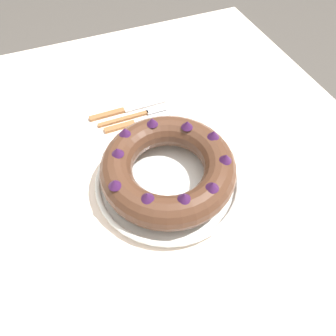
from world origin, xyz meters
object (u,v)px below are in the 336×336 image
(bundt_cake, at_px, (168,168))
(cake_knife, at_px, (133,123))
(serving_dish, at_px, (168,181))
(serving_knife, at_px, (123,110))
(fork, at_px, (137,115))

(bundt_cake, distance_m, cake_knife, 0.22)
(serving_dish, height_order, serving_knife, serving_dish)
(bundt_cake, distance_m, serving_knife, 0.28)
(bundt_cake, height_order, cake_knife, bundt_cake)
(fork, relative_size, serving_knife, 0.90)
(serving_dish, relative_size, fork, 1.68)
(serving_dish, bearing_deg, serving_knife, -175.14)
(serving_dish, xyz_separation_m, cake_knife, (-0.21, -0.01, -0.01))
(bundt_cake, distance_m, fork, 0.25)
(bundt_cake, bearing_deg, fork, 178.32)
(serving_dish, xyz_separation_m, serving_knife, (-0.27, -0.02, -0.01))
(fork, xyz_separation_m, serving_knife, (-0.03, -0.03, 0.00))
(bundt_cake, bearing_deg, serving_dish, 154.71)
(serving_dish, distance_m, serving_knife, 0.27)
(serving_dish, relative_size, serving_knife, 1.51)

